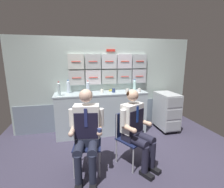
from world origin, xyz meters
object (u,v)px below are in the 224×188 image
object	(u,v)px
crew_member_left	(86,129)
folding_chair_right	(128,132)
crew_member_right	(136,126)
espresso_cup_small	(127,91)
water_bottle_short	(68,87)
folding_chair_left	(88,136)
snack_banana	(112,90)
service_trolley	(166,110)

from	to	relation	value
crew_member_left	folding_chair_right	size ratio (longest dim) A/B	1.52
crew_member_left	crew_member_right	bearing A→B (deg)	1.21
espresso_cup_small	water_bottle_short	bearing A→B (deg)	167.87
water_bottle_short	espresso_cup_small	bearing A→B (deg)	-12.13
crew_member_left	espresso_cup_small	bearing A→B (deg)	49.71
crew_member_left	water_bottle_short	bearing A→B (deg)	100.52
folding_chair_left	espresso_cup_small	size ratio (longest dim) A/B	9.68
snack_banana	crew_member_left	bearing A→B (deg)	-116.07
water_bottle_short	service_trolley	bearing A→B (deg)	-7.92
service_trolley	crew_member_left	bearing A→B (deg)	-150.18
folding_chair_right	water_bottle_short	bearing A→B (deg)	126.44
crew_member_left	crew_member_right	size ratio (longest dim) A/B	1.03
crew_member_right	espresso_cup_small	size ratio (longest dim) A/B	14.26
crew_member_left	crew_member_right	distance (m)	0.76
service_trolley	folding_chair_right	world-z (taller)	service_trolley
service_trolley	crew_member_right	distance (m)	1.66
crew_member_right	snack_banana	xyz separation A→B (m)	(-0.06, 1.41, 0.30)
crew_member_right	water_bottle_short	world-z (taller)	water_bottle_short
espresso_cup_small	folding_chair_right	bearing A→B (deg)	-107.13
folding_chair_left	crew_member_right	bearing A→B (deg)	-10.89
espresso_cup_small	snack_banana	size ratio (longest dim) A/B	0.50
folding_chair_left	water_bottle_short	distance (m)	1.44
service_trolley	crew_member_right	world-z (taller)	crew_member_right
water_bottle_short	crew_member_left	bearing A→B (deg)	-79.48
service_trolley	water_bottle_short	size ratio (longest dim) A/B	3.09
crew_member_left	folding_chair_right	bearing A→B (deg)	13.04
service_trolley	espresso_cup_small	bearing A→B (deg)	177.61
service_trolley	crew_member_left	xyz separation A→B (m)	(-1.97, -1.13, 0.22)
service_trolley	folding_chair_left	size ratio (longest dim) A/B	1.07
folding_chair_right	snack_banana	world-z (taller)	snack_banana
crew_member_right	water_bottle_short	distance (m)	1.80
service_trolley	espresso_cup_small	size ratio (longest dim) A/B	10.35
folding_chair_left	folding_chair_right	bearing A→B (deg)	0.06
folding_chair_left	crew_member_left	xyz separation A→B (m)	(-0.03, -0.16, 0.19)
service_trolley	snack_banana	world-z (taller)	snack_banana
crew_member_left	crew_member_right	xyz separation A→B (m)	(0.76, 0.02, -0.03)
crew_member_right	espresso_cup_small	world-z (taller)	crew_member_right
folding_chair_right	crew_member_right	distance (m)	0.23
service_trolley	water_bottle_short	world-z (taller)	water_bottle_short
folding_chair_right	water_bottle_short	xyz separation A→B (m)	(-0.95, 1.28, 0.57)
crew_member_left	crew_member_right	world-z (taller)	crew_member_left
water_bottle_short	folding_chair_right	bearing A→B (deg)	-53.56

